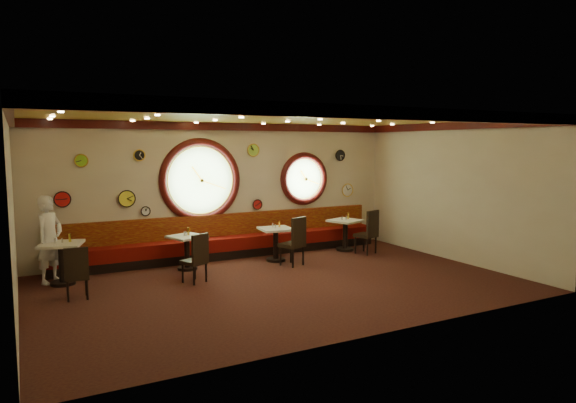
# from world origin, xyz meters

# --- Properties ---
(floor) EXTENTS (9.00, 6.00, 0.00)m
(floor) POSITION_xyz_m (0.00, 0.00, 0.00)
(floor) COLOR black
(floor) RESTS_ON ground
(ceiling) EXTENTS (9.00, 6.00, 0.02)m
(ceiling) POSITION_xyz_m (0.00, 0.00, 3.20)
(ceiling) COLOR gold
(ceiling) RESTS_ON wall_back
(wall_back) EXTENTS (9.00, 0.02, 3.20)m
(wall_back) POSITION_xyz_m (0.00, 3.00, 1.60)
(wall_back) COLOR beige
(wall_back) RESTS_ON floor
(wall_front) EXTENTS (9.00, 0.02, 3.20)m
(wall_front) POSITION_xyz_m (0.00, -3.00, 1.60)
(wall_front) COLOR beige
(wall_front) RESTS_ON floor
(wall_left) EXTENTS (0.02, 6.00, 3.20)m
(wall_left) POSITION_xyz_m (-4.50, 0.00, 1.60)
(wall_left) COLOR beige
(wall_left) RESTS_ON floor
(wall_right) EXTENTS (0.02, 6.00, 3.20)m
(wall_right) POSITION_xyz_m (4.50, 0.00, 1.60)
(wall_right) COLOR beige
(wall_right) RESTS_ON floor
(molding_back) EXTENTS (9.00, 0.10, 0.18)m
(molding_back) POSITION_xyz_m (0.00, 2.95, 3.11)
(molding_back) COLOR #3C0B0A
(molding_back) RESTS_ON wall_back
(molding_front) EXTENTS (9.00, 0.10, 0.18)m
(molding_front) POSITION_xyz_m (0.00, -2.95, 3.11)
(molding_front) COLOR #3C0B0A
(molding_front) RESTS_ON wall_back
(molding_left) EXTENTS (0.10, 6.00, 0.18)m
(molding_left) POSITION_xyz_m (-4.45, 0.00, 3.11)
(molding_left) COLOR #3C0B0A
(molding_left) RESTS_ON wall_back
(molding_right) EXTENTS (0.10, 6.00, 0.18)m
(molding_right) POSITION_xyz_m (4.45, 0.00, 3.11)
(molding_right) COLOR #3C0B0A
(molding_right) RESTS_ON wall_back
(banquette_base) EXTENTS (8.00, 0.55, 0.20)m
(banquette_base) POSITION_xyz_m (0.00, 2.72, 0.10)
(banquette_base) COLOR black
(banquette_base) RESTS_ON floor
(banquette_seat) EXTENTS (8.00, 0.55, 0.30)m
(banquette_seat) POSITION_xyz_m (0.00, 2.72, 0.35)
(banquette_seat) COLOR #5D0A07
(banquette_seat) RESTS_ON banquette_base
(banquette_back) EXTENTS (8.00, 0.10, 0.55)m
(banquette_back) POSITION_xyz_m (0.00, 2.94, 0.75)
(banquette_back) COLOR #610807
(banquette_back) RESTS_ON wall_back
(porthole_left_glass) EXTENTS (1.66, 0.02, 1.66)m
(porthole_left_glass) POSITION_xyz_m (-0.60, 3.00, 1.85)
(porthole_left_glass) COLOR #92C475
(porthole_left_glass) RESTS_ON wall_back
(porthole_left_frame) EXTENTS (1.98, 0.18, 1.98)m
(porthole_left_frame) POSITION_xyz_m (-0.60, 2.98, 1.85)
(porthole_left_frame) COLOR #3C0B0A
(porthole_left_frame) RESTS_ON wall_back
(porthole_left_ring) EXTENTS (1.61, 0.03, 1.61)m
(porthole_left_ring) POSITION_xyz_m (-0.60, 2.95, 1.85)
(porthole_left_ring) COLOR gold
(porthole_left_ring) RESTS_ON wall_back
(porthole_right_glass) EXTENTS (1.10, 0.02, 1.10)m
(porthole_right_glass) POSITION_xyz_m (2.20, 3.00, 1.80)
(porthole_right_glass) COLOR #92C475
(porthole_right_glass) RESTS_ON wall_back
(porthole_right_frame) EXTENTS (1.38, 0.18, 1.38)m
(porthole_right_frame) POSITION_xyz_m (2.20, 2.98, 1.80)
(porthole_right_frame) COLOR #3C0B0A
(porthole_right_frame) RESTS_ON wall_back
(porthole_right_ring) EXTENTS (1.09, 0.03, 1.09)m
(porthole_right_ring) POSITION_xyz_m (2.20, 2.95, 1.80)
(porthole_right_ring) COLOR gold
(porthole_right_ring) RESTS_ON wall_back
(wall_clock_0) EXTENTS (0.28, 0.03, 0.28)m
(wall_clock_0) POSITION_xyz_m (3.30, 2.96, 2.40)
(wall_clock_0) COLOR black
(wall_clock_0) RESTS_ON wall_back
(wall_clock_1) EXTENTS (0.34, 0.03, 0.34)m
(wall_clock_1) POSITION_xyz_m (3.55, 2.96, 1.45)
(wall_clock_1) COLOR silver
(wall_clock_1) RESTS_ON wall_back
(wall_clock_2) EXTENTS (0.26, 0.03, 0.26)m
(wall_clock_2) POSITION_xyz_m (-3.20, 2.96, 2.35)
(wall_clock_2) COLOR #79C627
(wall_clock_2) RESTS_ON wall_back
(wall_clock_3) EXTENTS (0.36, 0.03, 0.36)m
(wall_clock_3) POSITION_xyz_m (-2.30, 2.96, 1.50)
(wall_clock_3) COLOR #F9F237
(wall_clock_3) RESTS_ON wall_back
(wall_clock_4) EXTENTS (0.24, 0.03, 0.24)m
(wall_clock_4) POSITION_xyz_m (-2.00, 2.96, 2.45)
(wall_clock_4) COLOR black
(wall_clock_4) RESTS_ON wall_back
(wall_clock_5) EXTENTS (0.32, 0.03, 0.32)m
(wall_clock_5) POSITION_xyz_m (-3.60, 2.96, 1.55)
(wall_clock_5) COLOR red
(wall_clock_5) RESTS_ON wall_back
(wall_clock_6) EXTENTS (0.24, 0.03, 0.24)m
(wall_clock_6) POSITION_xyz_m (0.85, 2.96, 1.20)
(wall_clock_6) COLOR red
(wall_clock_6) RESTS_ON wall_back
(wall_clock_7) EXTENTS (0.20, 0.03, 0.20)m
(wall_clock_7) POSITION_xyz_m (-1.90, 2.96, 1.20)
(wall_clock_7) COLOR white
(wall_clock_7) RESTS_ON wall_back
(wall_clock_8) EXTENTS (0.30, 0.03, 0.30)m
(wall_clock_8) POSITION_xyz_m (0.75, 2.96, 2.55)
(wall_clock_8) COLOR #99CF40
(wall_clock_8) RESTS_ON wall_back
(table_a) EXTENTS (0.93, 0.93, 0.82)m
(table_a) POSITION_xyz_m (-3.73, 1.94, 0.51)
(table_a) COLOR black
(table_a) RESTS_ON floor
(table_b) EXTENTS (0.86, 0.86, 0.74)m
(table_b) POSITION_xyz_m (-1.26, 1.99, 0.47)
(table_b) COLOR black
(table_b) RESTS_ON floor
(table_c) EXTENTS (0.78, 0.78, 0.78)m
(table_c) POSITION_xyz_m (0.80, 1.84, 0.49)
(table_c) COLOR black
(table_c) RESTS_ON floor
(table_d) EXTENTS (0.92, 0.92, 0.79)m
(table_d) POSITION_xyz_m (2.90, 2.09, 0.50)
(table_d) COLOR black
(table_d) RESTS_ON floor
(chair_a) EXTENTS (0.41, 0.41, 0.58)m
(chair_a) POSITION_xyz_m (-3.58, 0.75, 0.53)
(chair_a) COLOR black
(chair_a) RESTS_ON floor
(chair_b) EXTENTS (0.54, 0.54, 0.60)m
(chair_b) POSITION_xyz_m (-1.40, 0.84, 0.56)
(chair_b) COLOR black
(chair_b) RESTS_ON floor
(chair_c) EXTENTS (0.60, 0.60, 0.68)m
(chair_c) POSITION_xyz_m (0.97, 1.20, 0.63)
(chair_c) COLOR black
(chair_c) RESTS_ON floor
(chair_d) EXTENTS (0.58, 0.58, 0.67)m
(chair_d) POSITION_xyz_m (3.17, 1.45, 0.62)
(chair_d) COLOR black
(chair_d) RESTS_ON floor
(condiment_a_salt) EXTENTS (0.04, 0.04, 0.10)m
(condiment_a_salt) POSITION_xyz_m (-3.83, 1.94, 0.87)
(condiment_a_salt) COLOR silver
(condiment_a_salt) RESTS_ON table_a
(condiment_b_salt) EXTENTS (0.03, 0.03, 0.09)m
(condiment_b_salt) POSITION_xyz_m (-1.30, 2.02, 0.79)
(condiment_b_salt) COLOR silver
(condiment_b_salt) RESTS_ON table_b
(condiment_c_salt) EXTENTS (0.04, 0.04, 0.10)m
(condiment_c_salt) POSITION_xyz_m (0.78, 1.95, 0.83)
(condiment_c_salt) COLOR silver
(condiment_c_salt) RESTS_ON table_c
(condiment_d_salt) EXTENTS (0.04, 0.04, 0.10)m
(condiment_d_salt) POSITION_xyz_m (2.82, 2.12, 0.84)
(condiment_d_salt) COLOR #B9B8BD
(condiment_d_salt) RESTS_ON table_d
(condiment_a_pepper) EXTENTS (0.03, 0.03, 0.09)m
(condiment_a_pepper) POSITION_xyz_m (-3.71, 1.95, 0.86)
(condiment_a_pepper) COLOR silver
(condiment_a_pepper) RESTS_ON table_a
(condiment_b_pepper) EXTENTS (0.04, 0.04, 0.10)m
(condiment_b_pepper) POSITION_xyz_m (-1.28, 1.98, 0.79)
(condiment_b_pepper) COLOR silver
(condiment_b_pepper) RESTS_ON table_b
(condiment_c_pepper) EXTENTS (0.03, 0.03, 0.09)m
(condiment_c_pepper) POSITION_xyz_m (0.77, 1.80, 0.82)
(condiment_c_pepper) COLOR silver
(condiment_c_pepper) RESTS_ON table_c
(condiment_d_pepper) EXTENTS (0.04, 0.04, 0.10)m
(condiment_d_pepper) POSITION_xyz_m (2.90, 2.05, 0.84)
(condiment_d_pepper) COLOR silver
(condiment_d_pepper) RESTS_ON table_d
(condiment_a_bottle) EXTENTS (0.05, 0.05, 0.16)m
(condiment_a_bottle) POSITION_xyz_m (-3.57, 1.98, 0.90)
(condiment_a_bottle) COLOR gold
(condiment_a_bottle) RESTS_ON table_a
(condiment_b_bottle) EXTENTS (0.05, 0.05, 0.17)m
(condiment_b_bottle) POSITION_xyz_m (-1.20, 2.04, 0.83)
(condiment_b_bottle) COLOR gold
(condiment_b_bottle) RESTS_ON table_b
(condiment_c_bottle) EXTENTS (0.05, 0.05, 0.15)m
(condiment_c_bottle) POSITION_xyz_m (0.93, 1.90, 0.85)
(condiment_c_bottle) COLOR gold
(condiment_c_bottle) RESTS_ON table_c
(condiment_d_bottle) EXTENTS (0.05, 0.05, 0.17)m
(condiment_d_bottle) POSITION_xyz_m (3.03, 2.15, 0.87)
(condiment_d_bottle) COLOR gold
(condiment_d_bottle) RESTS_ON table_d
(waiter) EXTENTS (0.72, 0.74, 1.71)m
(waiter) POSITION_xyz_m (-3.91, 2.20, 0.86)
(waiter) COLOR white
(waiter) RESTS_ON floor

